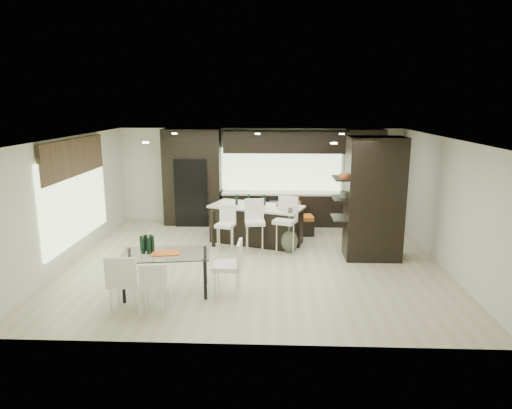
{
  "coord_description": "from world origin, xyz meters",
  "views": [
    {
      "loc": [
        0.42,
        -9.47,
        3.42
      ],
      "look_at": [
        0.0,
        0.6,
        1.15
      ],
      "focal_mm": 32.0,
      "sensor_mm": 36.0,
      "label": 1
    }
  ],
  "objects_px": {
    "kitchen_island": "(256,224)",
    "chair_far": "(126,285)",
    "stool_left": "(225,234)",
    "chair_end": "(227,270)",
    "stool_right": "(285,231)",
    "stool_mid": "(255,232)",
    "bench": "(288,225)",
    "floor_vase": "(290,230)",
    "dining_table": "(166,273)",
    "chair_near": "(156,288)"
  },
  "relations": [
    {
      "from": "chair_near",
      "to": "chair_far",
      "type": "xyz_separation_m",
      "value": [
        -0.49,
        -0.03,
        0.06
      ]
    },
    {
      "from": "stool_left",
      "to": "stool_right",
      "type": "relative_size",
      "value": 0.84
    },
    {
      "from": "chair_far",
      "to": "chair_end",
      "type": "height_order",
      "value": "chair_far"
    },
    {
      "from": "dining_table",
      "to": "kitchen_island",
      "type": "bearing_deg",
      "value": 56.13
    },
    {
      "from": "stool_mid",
      "to": "floor_vase",
      "type": "relative_size",
      "value": 0.95
    },
    {
      "from": "stool_right",
      "to": "kitchen_island",
      "type": "bearing_deg",
      "value": 151.36
    },
    {
      "from": "kitchen_island",
      "to": "chair_far",
      "type": "distance_m",
      "value": 4.4
    },
    {
      "from": "kitchen_island",
      "to": "floor_vase",
      "type": "relative_size",
      "value": 2.12
    },
    {
      "from": "bench",
      "to": "stool_left",
      "type": "bearing_deg",
      "value": -140.74
    },
    {
      "from": "stool_mid",
      "to": "stool_right",
      "type": "xyz_separation_m",
      "value": [
        0.69,
        -0.01,
        0.03
      ]
    },
    {
      "from": "stool_mid",
      "to": "bench",
      "type": "xyz_separation_m",
      "value": [
        0.8,
        1.51,
        -0.25
      ]
    },
    {
      "from": "stool_left",
      "to": "stool_mid",
      "type": "distance_m",
      "value": 0.69
    },
    {
      "from": "stool_right",
      "to": "chair_end",
      "type": "xyz_separation_m",
      "value": [
        -1.09,
        -2.33,
        -0.07
      ]
    },
    {
      "from": "stool_left",
      "to": "chair_end",
      "type": "height_order",
      "value": "chair_end"
    },
    {
      "from": "stool_mid",
      "to": "bench",
      "type": "bearing_deg",
      "value": 55.09
    },
    {
      "from": "chair_near",
      "to": "chair_end",
      "type": "xyz_separation_m",
      "value": [
        1.11,
        0.74,
        0.05
      ]
    },
    {
      "from": "stool_left",
      "to": "bench",
      "type": "height_order",
      "value": "stool_left"
    },
    {
      "from": "stool_left",
      "to": "dining_table",
      "type": "distance_m",
      "value": 2.51
    },
    {
      "from": "stool_mid",
      "to": "bench",
      "type": "height_order",
      "value": "stool_mid"
    },
    {
      "from": "floor_vase",
      "to": "dining_table",
      "type": "bearing_deg",
      "value": -133.59
    },
    {
      "from": "kitchen_island",
      "to": "stool_mid",
      "type": "distance_m",
      "value": 0.8
    },
    {
      "from": "stool_left",
      "to": "dining_table",
      "type": "xyz_separation_m",
      "value": [
        -0.82,
        -2.37,
        -0.07
      ]
    },
    {
      "from": "stool_right",
      "to": "floor_vase",
      "type": "height_order",
      "value": "same"
    },
    {
      "from": "stool_mid",
      "to": "stool_left",
      "type": "bearing_deg",
      "value": 170.95
    },
    {
      "from": "dining_table",
      "to": "chair_end",
      "type": "bearing_deg",
      "value": -8.25
    },
    {
      "from": "kitchen_island",
      "to": "chair_end",
      "type": "distance_m",
      "value": 3.17
    },
    {
      "from": "stool_mid",
      "to": "bench",
      "type": "distance_m",
      "value": 1.73
    },
    {
      "from": "bench",
      "to": "floor_vase",
      "type": "height_order",
      "value": "floor_vase"
    },
    {
      "from": "bench",
      "to": "chair_near",
      "type": "relative_size",
      "value": 1.62
    },
    {
      "from": "chair_end",
      "to": "stool_right",
      "type": "bearing_deg",
      "value": -23.39
    },
    {
      "from": "chair_far",
      "to": "stool_right",
      "type": "bearing_deg",
      "value": 46.84
    },
    {
      "from": "dining_table",
      "to": "chair_far",
      "type": "bearing_deg",
      "value": -130.55
    },
    {
      "from": "floor_vase",
      "to": "dining_table",
      "type": "distance_m",
      "value": 3.35
    },
    {
      "from": "stool_left",
      "to": "stool_mid",
      "type": "relative_size",
      "value": 0.89
    },
    {
      "from": "stool_left",
      "to": "bench",
      "type": "xyz_separation_m",
      "value": [
        1.49,
        1.49,
        -0.19
      ]
    },
    {
      "from": "dining_table",
      "to": "chair_far",
      "type": "relative_size",
      "value": 1.67
    },
    {
      "from": "stool_left",
      "to": "bench",
      "type": "bearing_deg",
      "value": 60.27
    },
    {
      "from": "stool_mid",
      "to": "chair_near",
      "type": "bearing_deg",
      "value": -123.03
    },
    {
      "from": "kitchen_island",
      "to": "chair_near",
      "type": "relative_size",
      "value": 2.75
    },
    {
      "from": "stool_left",
      "to": "chair_near",
      "type": "xyz_separation_m",
      "value": [
        -0.82,
        -3.11,
        -0.03
      ]
    },
    {
      "from": "floor_vase",
      "to": "chair_far",
      "type": "xyz_separation_m",
      "value": [
        -2.8,
        -3.2,
        -0.06
      ]
    },
    {
      "from": "chair_near",
      "to": "chair_end",
      "type": "distance_m",
      "value": 1.34
    },
    {
      "from": "chair_end",
      "to": "bench",
      "type": "bearing_deg",
      "value": -15.69
    },
    {
      "from": "kitchen_island",
      "to": "chair_far",
      "type": "relative_size",
      "value": 2.39
    },
    {
      "from": "stool_mid",
      "to": "bench",
      "type": "relative_size",
      "value": 0.76
    },
    {
      "from": "stool_mid",
      "to": "dining_table",
      "type": "bearing_deg",
      "value": -129.74
    },
    {
      "from": "dining_table",
      "to": "chair_far",
      "type": "distance_m",
      "value": 0.92
    },
    {
      "from": "stool_right",
      "to": "bench",
      "type": "relative_size",
      "value": 0.8
    },
    {
      "from": "stool_mid",
      "to": "chair_far",
      "type": "bearing_deg",
      "value": -129.62
    },
    {
      "from": "kitchen_island",
      "to": "bench",
      "type": "xyz_separation_m",
      "value": [
        0.8,
        0.71,
        -0.21
      ]
    }
  ]
}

